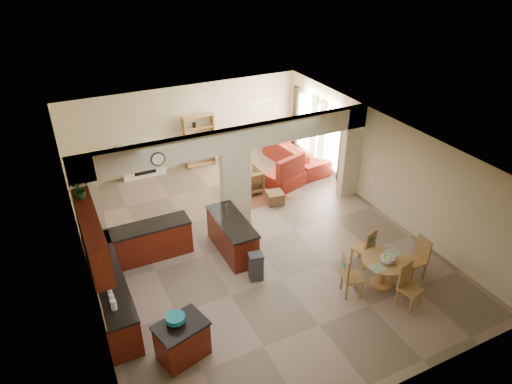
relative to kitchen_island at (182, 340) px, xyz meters
name	(u,v)px	position (x,y,z in m)	size (l,w,h in m)	color
floor	(252,242)	(2.74, 2.71, -0.41)	(10.00, 10.00, 0.00)	#856F5C
ceiling	(252,143)	(2.74, 2.71, 2.39)	(10.00, 10.00, 0.00)	white
wall_back	(187,127)	(2.74, 7.71, 0.99)	(8.00, 8.00, 0.00)	beige
wall_front	(387,338)	(2.74, -2.29, 0.99)	(8.00, 8.00, 0.00)	beige
wall_left	(81,238)	(-1.26, 2.71, 0.99)	(10.00, 10.00, 0.00)	beige
wall_right	(381,164)	(6.74, 2.71, 0.99)	(10.00, 10.00, 0.00)	beige
partition_left_pier	(89,212)	(-0.96, 3.71, 0.99)	(0.60, 0.25, 2.80)	beige
partition_center_pier	(236,188)	(2.74, 3.71, 0.69)	(0.80, 0.25, 2.20)	beige
partition_right_pier	(351,152)	(6.44, 3.71, 0.99)	(0.60, 0.25, 2.80)	beige
partition_header	(234,140)	(2.74, 3.71, 2.09)	(8.00, 0.25, 0.60)	beige
kitchen_counter	(126,269)	(-0.52, 2.47, 0.06)	(2.52, 3.29, 1.48)	#470F08
upper_cabinets	(92,235)	(-1.08, 1.91, 1.51)	(0.35, 2.40, 0.90)	#470F08
peninsula	(232,236)	(2.14, 2.60, 0.05)	(0.70, 1.85, 0.91)	#470F08
wall_clock	(158,159)	(0.74, 3.56, 2.04)	(0.34, 0.34, 0.03)	#462817
rug	(258,195)	(3.94, 4.81, -0.40)	(1.60, 1.30, 0.01)	brown
fireplace	(143,160)	(1.14, 7.55, 0.21)	(1.60, 0.35, 1.20)	white
shelving_unit	(200,141)	(3.09, 7.53, 0.49)	(1.00, 0.32, 1.80)	olive
window_a	(333,141)	(6.71, 5.01, 0.79)	(0.02, 0.90, 1.90)	white
window_b	(305,123)	(6.71, 6.71, 0.79)	(0.02, 0.90, 1.90)	white
glazed_door	(318,136)	(6.71, 5.86, 0.64)	(0.02, 0.70, 2.10)	white
drape_a_left	(343,148)	(6.67, 4.41, 0.79)	(0.10, 0.28, 2.30)	#402419
drape_a_right	(322,135)	(6.67, 5.61, 0.79)	(0.10, 0.28, 2.30)	#402419
drape_b_left	(313,129)	(6.67, 6.11, 0.79)	(0.10, 0.28, 2.30)	#402419
drape_b_right	(295,118)	(6.67, 7.31, 0.79)	(0.10, 0.28, 2.30)	#402419
ceiling_fan	(254,105)	(4.24, 5.71, 2.15)	(1.00, 1.00, 0.10)	white
kitchen_island	(182,340)	(0.00, 0.00, 0.00)	(1.07, 0.89, 0.81)	#470F08
teal_bowl	(176,320)	(-0.06, 0.08, 0.49)	(0.36, 0.36, 0.17)	#137783
trash_can	(256,268)	(2.21, 1.38, -0.08)	(0.30, 0.26, 0.65)	#2D2E30
dining_table	(384,268)	(4.70, -0.05, 0.07)	(1.02, 1.02, 0.70)	olive
fruit_bowl	(387,259)	(4.69, -0.12, 0.37)	(0.31, 0.31, 0.16)	#83AF25
sofa	(296,154)	(6.04, 6.13, -0.02)	(1.03, 2.65, 0.77)	maroon
chaise	(284,179)	(4.97, 5.03, -0.18)	(1.13, 0.92, 0.45)	maroon
armchair	(247,181)	(3.75, 5.18, -0.03)	(0.81, 0.83, 0.76)	maroon
ottoman	(275,198)	(4.20, 4.20, -0.23)	(0.49, 0.49, 0.35)	maroon
plant	(80,189)	(-1.08, 2.67, 2.15)	(0.34, 0.29, 0.37)	#124313
chair_north	(366,247)	(4.76, 0.69, 0.15)	(0.54, 0.54, 1.02)	olive
chair_east	(418,257)	(5.61, -0.15, 0.15)	(0.43, 0.42, 1.02)	olive
chair_south	(408,284)	(4.74, -0.75, 0.15)	(0.51, 0.51, 1.02)	olive
chair_west	(349,274)	(3.81, 0.04, 0.15)	(0.52, 0.52, 1.02)	olive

